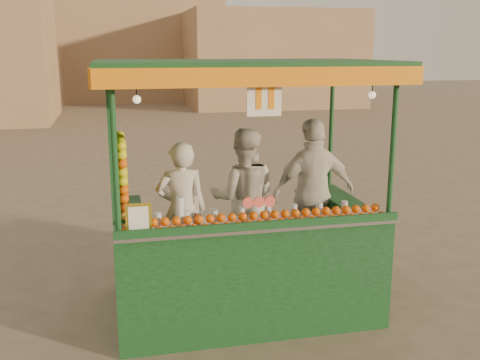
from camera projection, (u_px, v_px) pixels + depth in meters
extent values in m
plane|color=brown|center=(260.00, 309.00, 6.57)|extent=(90.00, 90.00, 0.00)
cube|color=#A27C5C|center=(272.00, 59.00, 30.31)|extent=(9.00, 6.00, 5.00)
cube|color=#A27C5C|center=(101.00, 41.00, 33.83)|extent=(14.00, 7.00, 7.00)
cube|color=#0E3513|center=(242.00, 293.00, 6.62)|extent=(2.89, 1.78, 0.33)
cylinder|color=black|center=(157.00, 299.00, 6.40)|extent=(0.40, 0.11, 0.40)
cylinder|color=black|center=(322.00, 283.00, 6.83)|extent=(0.40, 0.11, 0.40)
cube|color=#0E3513|center=(258.00, 267.00, 5.80)|extent=(2.89, 0.33, 0.89)
cube|color=#0E3513|center=(130.00, 249.00, 6.31)|extent=(0.33, 1.44, 0.89)
cube|color=#0E3513|center=(341.00, 233.00, 6.87)|extent=(0.33, 1.44, 0.89)
cube|color=#B2B2B7|center=(257.00, 224.00, 5.73)|extent=(2.89, 0.51, 0.03)
cylinder|color=#0E3513|center=(115.00, 159.00, 5.12)|extent=(0.06, 0.06, 1.56)
cylinder|color=#0E3513|center=(393.00, 148.00, 5.72)|extent=(0.06, 0.06, 1.56)
cylinder|color=#0E3513|center=(114.00, 133.00, 6.70)|extent=(0.06, 0.06, 1.56)
cylinder|color=#0E3513|center=(331.00, 126.00, 7.30)|extent=(0.06, 0.06, 1.56)
cube|color=#0E3513|center=(242.00, 64.00, 6.02)|extent=(3.11, 2.00, 0.09)
cube|color=orange|center=(267.00, 77.00, 5.09)|extent=(3.11, 0.04, 0.18)
cube|color=orange|center=(224.00, 70.00, 6.99)|extent=(3.11, 0.04, 0.18)
cube|color=orange|center=(94.00, 74.00, 5.70)|extent=(0.04, 2.00, 0.18)
cube|color=orange|center=(375.00, 72.00, 6.38)|extent=(0.04, 2.00, 0.18)
cylinder|color=#E55345|center=(259.00, 202.00, 5.52)|extent=(0.11, 0.03, 0.11)
cube|color=gold|center=(139.00, 219.00, 5.29)|extent=(0.24, 0.02, 0.31)
cube|color=white|center=(264.00, 98.00, 5.22)|extent=(0.33, 0.02, 0.33)
sphere|color=#FFE5B2|center=(137.00, 99.00, 5.12)|extent=(0.08, 0.08, 0.08)
sphere|color=#FFE5B2|center=(372.00, 95.00, 5.62)|extent=(0.08, 0.08, 0.08)
imported|color=beige|center=(182.00, 210.00, 6.53)|extent=(0.60, 0.40, 1.63)
imported|color=beige|center=(244.00, 198.00, 6.86)|extent=(0.97, 0.83, 1.73)
imported|color=silver|center=(313.00, 193.00, 6.87)|extent=(1.12, 0.56, 1.85)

